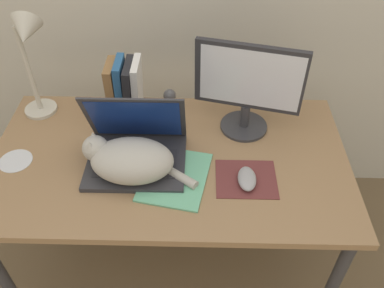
% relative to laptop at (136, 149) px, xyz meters
% --- Properties ---
extents(desk, '(1.31, 0.72, 0.75)m').
position_rel_laptop_xyz_m(desk, '(0.11, 0.01, -0.13)').
color(desk, '#93704C').
rests_on(desk, ground_plane).
extents(laptop, '(0.35, 0.28, 0.27)m').
position_rel_laptop_xyz_m(laptop, '(0.00, 0.00, 0.00)').
color(laptop, '#2D2D33').
rests_on(laptop, desk).
extents(cat, '(0.40, 0.20, 0.15)m').
position_rel_laptop_xyz_m(cat, '(-0.01, -0.07, 0.02)').
color(cat, '#B2ADA3').
rests_on(cat, desk).
extents(external_monitor, '(0.39, 0.18, 0.36)m').
position_rel_laptop_xyz_m(external_monitor, '(0.40, 0.19, 0.14)').
color(external_monitor, '#333338').
rests_on(external_monitor, desk).
extents(mousepad, '(0.21, 0.18, 0.00)m').
position_rel_laptop_xyz_m(mousepad, '(0.39, -0.09, -0.05)').
color(mousepad, brown).
rests_on(mousepad, desk).
extents(computer_mouse, '(0.06, 0.11, 0.03)m').
position_rel_laptop_xyz_m(computer_mouse, '(0.39, -0.10, -0.03)').
color(computer_mouse, '#99999E').
rests_on(computer_mouse, mousepad).
extents(book_row, '(0.13, 0.15, 0.23)m').
position_rel_laptop_xyz_m(book_row, '(-0.08, 0.28, 0.06)').
color(book_row, olive).
rests_on(book_row, desk).
extents(desk_lamp, '(0.17, 0.17, 0.45)m').
position_rel_laptop_xyz_m(desk_lamp, '(-0.40, 0.25, 0.25)').
color(desk_lamp, beige).
rests_on(desk_lamp, desk).
extents(notepad, '(0.27, 0.31, 0.01)m').
position_rel_laptop_xyz_m(notepad, '(0.14, -0.09, -0.05)').
color(notepad, '#6BBC93').
rests_on(notepad, desk).
extents(webcam, '(0.05, 0.05, 0.08)m').
position_rel_laptop_xyz_m(webcam, '(0.10, 0.32, -0.00)').
color(webcam, '#232328').
rests_on(webcam, desk).
extents(cd_disc, '(0.12, 0.12, 0.00)m').
position_rel_laptop_xyz_m(cd_disc, '(-0.44, -0.02, -0.05)').
color(cd_disc, silver).
rests_on(cd_disc, desk).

